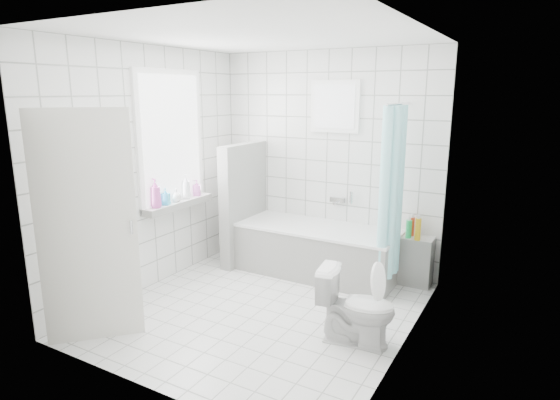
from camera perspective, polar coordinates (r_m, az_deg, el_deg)
The scene contains 19 objects.
ground at distance 4.80m, azimuth -2.15°, elevation -13.14°, with size 3.00×3.00×0.00m, color white.
ceiling at distance 4.33m, azimuth -2.46°, elevation 19.42°, with size 3.00×3.00×0.00m, color white.
wall_back at distance 5.70m, azimuth 5.72°, elevation 4.74°, with size 2.80×0.02×2.60m, color white.
wall_front at distance 3.24m, azimuth -16.43°, elevation -2.14°, with size 2.80×0.02×2.60m, color white.
wall_left at distance 5.25m, azimuth -15.41°, elevation 3.62°, with size 0.02×3.00×2.60m, color white.
wall_right at distance 3.85m, azimuth 15.71°, elevation 0.27°, with size 0.02×3.00×2.60m, color white.
window_left at distance 5.40m, azimuth -13.01°, elevation 7.22°, with size 0.01×0.90×1.40m, color white.
window_back at distance 5.56m, azimuth 6.64°, elevation 11.24°, with size 0.50×0.01×0.50m, color white.
window_sill at distance 5.49m, azimuth -12.27°, elevation -0.50°, with size 0.18×1.02×0.08m, color white.
door at distance 4.23m, azimuth -22.41°, elevation -3.29°, with size 0.04×0.80×2.00m, color silver.
bathtub at distance 5.57m, azimuth 4.58°, elevation -6.12°, with size 1.88×0.77×0.58m.
partition_wall at distance 5.88m, azimuth -4.44°, elevation -0.43°, with size 0.15×0.85×1.50m, color white.
tiled_ledge at distance 5.48m, azimuth 15.99°, elevation -7.12°, with size 0.40×0.24×0.55m, color white.
toilet at distance 4.14m, azimuth 9.29°, elevation -12.71°, with size 0.37×0.65×0.66m, color white.
curtain_rod at distance 4.94m, azimuth 14.27°, elevation 11.29°, with size 0.02×0.02×0.80m, color silver.
shower_curtain at distance 4.92m, azimuth 13.28°, elevation 0.76°, with size 0.14×0.48×1.78m, color #4DE0E1, non-canonical shape.
tub_faucet at distance 5.68m, azimuth 7.03°, elevation 0.05°, with size 0.18×0.06×0.06m, color silver.
sill_bottles at distance 5.38m, azimuth -12.90°, elevation 1.03°, with size 0.17×0.82×0.32m.
ledge_bottles at distance 5.33m, azimuth 15.91°, elevation -3.34°, with size 0.17×0.19×0.24m.
Camera 1 is at (2.28, -3.65, 2.12)m, focal length 30.00 mm.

